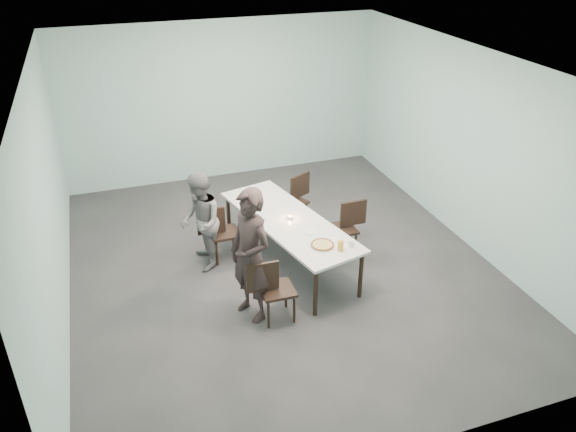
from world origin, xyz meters
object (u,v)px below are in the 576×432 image
object	(u,v)px
chair_near_right	(346,224)
chair_far_right	(295,197)
amber_tumbler	(260,202)
tealight	(290,218)
pizza	(322,245)
table	(289,223)
water_tumbler	(351,243)
chair_near_left	(271,286)
chair_far_left	(219,230)
diner_far	(201,222)
side_plate	(312,232)
beer_glass	(341,246)
diner_near	(251,256)

from	to	relation	value
chair_near_right	chair_far_right	size ratio (longest dim) A/B	1.00
amber_tumbler	tealight	bearing A→B (deg)	-62.87
chair_far_right	tealight	distance (m)	1.24
pizza	table	bearing A→B (deg)	102.32
water_tumbler	amber_tumbler	distance (m)	1.74
chair_near_left	pizza	bearing A→B (deg)	22.28
chair_far_left	pizza	xyz separation A→B (m)	(1.12, -1.30, 0.27)
diner_far	amber_tumbler	distance (m)	0.98
chair_far_left	chair_near_right	world-z (taller)	same
chair_far_left	amber_tumbler	size ratio (longest dim) A/B	10.88
tealight	pizza	bearing A→B (deg)	-79.34
water_tumbler	chair_near_left	bearing A→B (deg)	-170.47
chair_near_right	amber_tumbler	world-z (taller)	chair_near_right
side_plate	water_tumbler	bearing A→B (deg)	-55.49
chair_far_left	water_tumbler	size ratio (longest dim) A/B	9.67
chair_near_left	tealight	size ratio (longest dim) A/B	15.54
beer_glass	water_tumbler	bearing A→B (deg)	19.34
diner_near	tealight	distance (m)	1.32
chair_far_right	amber_tumbler	bearing A→B (deg)	8.90
side_plate	diner_far	bearing A→B (deg)	150.54
diner_far	pizza	bearing A→B (deg)	52.64
table	water_tumbler	world-z (taller)	water_tumbler
chair_far_right	amber_tumbler	world-z (taller)	chair_far_right
table	diner_near	bearing A→B (deg)	-130.62
table	chair_far_right	distance (m)	1.25
diner_far	beer_glass	world-z (taller)	diner_far
tealight	chair_near_right	bearing A→B (deg)	-0.60
table	beer_glass	distance (m)	1.09
chair_far_left	beer_glass	xyz separation A→B (m)	(1.30, -1.49, 0.32)
side_plate	water_tumbler	distance (m)	0.63
chair_far_right	diner_near	xyz separation A→B (m)	(-1.34, -2.11, 0.40)
diner_far	amber_tumbler	bearing A→B (deg)	106.40
chair_near_left	chair_near_right	xyz separation A→B (m)	(1.55, 1.16, 0.00)
diner_far	tealight	world-z (taller)	diner_far
chair_far_left	side_plate	size ratio (longest dim) A/B	4.83
side_plate	amber_tumbler	xyz separation A→B (m)	(-0.46, 1.02, 0.04)
chair_near_right	table	bearing A→B (deg)	-1.14
side_plate	beer_glass	xyz separation A→B (m)	(0.17, -0.58, 0.07)
chair_near_right	chair_near_left	bearing A→B (deg)	35.22
water_tumbler	tealight	bearing A→B (deg)	118.32
side_plate	pizza	bearing A→B (deg)	-91.12
water_tumbler	tealight	xyz separation A→B (m)	(-0.52, 0.97, -0.02)
chair_far_left	water_tumbler	xyz separation A→B (m)	(1.48, -1.42, 0.29)
diner_near	side_plate	size ratio (longest dim) A/B	10.00
chair_far_right	tealight	bearing A→B (deg)	40.42
side_plate	beer_glass	bearing A→B (deg)	-73.50
chair_near_right	tealight	distance (m)	0.94
diner_near	diner_far	distance (m)	1.40
tealight	amber_tumbler	world-z (taller)	amber_tumbler
diner_far	side_plate	distance (m)	1.62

